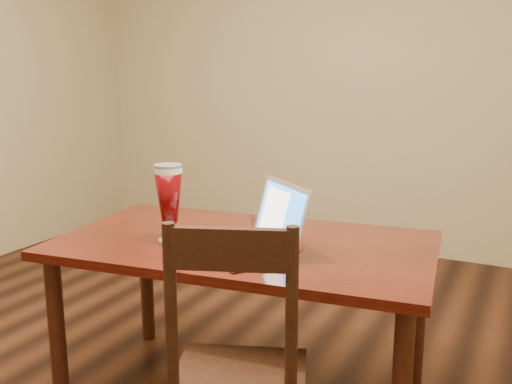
% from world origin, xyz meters
% --- Properties ---
extents(dining_table, '(1.61, 1.03, 1.03)m').
position_xyz_m(dining_table, '(0.32, 0.17, 0.64)').
color(dining_table, '#51110A').
rests_on(dining_table, ground).
extents(dining_chair, '(0.54, 0.52, 0.99)m').
position_xyz_m(dining_chair, '(0.61, -0.40, 0.47)').
color(dining_chair, black).
rests_on(dining_chair, ground).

